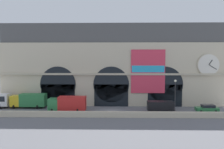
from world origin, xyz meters
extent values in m
plane|color=slate|center=(0.00, 0.00, 0.00)|extent=(200.00, 200.00, 0.00)
cube|color=beige|center=(0.00, -5.12, 0.54)|extent=(90.00, 0.70, 1.08)
cube|color=beige|center=(0.00, 7.06, 7.19)|extent=(50.66, 4.11, 14.38)
cube|color=#4C4C4C|center=(0.00, 7.36, 16.60)|extent=(50.66, 3.51, 4.43)
cube|color=black|center=(-12.06, 4.95, 2.49)|extent=(7.65, 0.20, 4.98)
cylinder|color=black|center=(-12.06, 4.95, 4.98)|extent=(8.05, 0.20, 8.05)
cube|color=black|center=(0.00, 4.95, 2.49)|extent=(7.65, 0.20, 4.98)
cylinder|color=black|center=(0.00, 4.95, 4.98)|extent=(8.05, 0.20, 8.05)
cube|color=black|center=(12.06, 4.95, 2.49)|extent=(7.65, 0.20, 4.98)
cylinder|color=black|center=(12.06, 4.95, 4.98)|extent=(8.05, 0.20, 8.05)
cylinder|color=beige|center=(21.59, 4.85, 9.41)|extent=(5.05, 0.25, 5.05)
cylinder|color=silver|center=(21.59, 4.73, 9.41)|extent=(4.68, 0.06, 4.68)
cube|color=black|center=(21.94, 4.67, 9.95)|extent=(0.84, 0.04, 1.16)
cube|color=black|center=(22.45, 4.65, 8.91)|extent=(1.78, 0.04, 1.11)
cube|color=#D8334C|center=(8.23, 4.83, 7.94)|extent=(7.57, 0.12, 9.71)
cube|color=#26A5D8|center=(8.23, 4.75, 8.48)|extent=(7.27, 0.04, 1.52)
cube|color=#B6AB91|center=(0.00, 4.85, 7.31)|extent=(50.66, 0.50, 0.44)
cylinder|color=black|center=(-23.89, 1.61, 0.50)|extent=(0.28, 1.00, 1.00)
cylinder|color=black|center=(-23.89, 3.86, 0.50)|extent=(0.28, 1.00, 1.00)
cube|color=gold|center=(-20.76, 2.84, 1.57)|extent=(2.00, 2.30, 2.30)
cube|color=#2D7A42|center=(-17.01, 2.84, 1.77)|extent=(5.50, 2.30, 2.70)
cylinder|color=black|center=(-20.86, 1.80, 0.42)|extent=(0.28, 0.84, 0.84)
cylinder|color=black|center=(-20.86, 3.87, 0.42)|extent=(0.28, 0.84, 0.84)
cylinder|color=black|center=(-15.76, 1.80, 0.42)|extent=(0.28, 0.84, 0.84)
cylinder|color=black|center=(-15.76, 3.87, 0.42)|extent=(0.28, 0.84, 0.84)
cube|color=#2D7A42|center=(-11.50, -0.73, 1.57)|extent=(2.00, 2.30, 2.30)
cube|color=red|center=(-7.75, -0.73, 1.77)|extent=(5.50, 2.30, 2.70)
cylinder|color=black|center=(-11.60, -1.77, 0.42)|extent=(0.28, 0.84, 0.84)
cylinder|color=black|center=(-11.60, 0.30, 0.42)|extent=(0.28, 0.84, 0.84)
cylinder|color=black|center=(-6.50, -1.77, 0.42)|extent=(0.28, 0.84, 0.84)
cylinder|color=black|center=(-6.50, 0.30, 0.42)|extent=(0.28, 0.84, 0.84)
cube|color=black|center=(10.07, -0.46, 1.27)|extent=(5.20, 2.00, 1.86)
cylinder|color=black|center=(8.30, -1.36, 0.34)|extent=(0.28, 0.68, 0.68)
cylinder|color=black|center=(8.30, 0.44, 0.34)|extent=(0.28, 0.68, 0.68)
cylinder|color=black|center=(11.83, -1.36, 0.34)|extent=(0.28, 0.68, 0.68)
cylinder|color=black|center=(11.83, 0.44, 0.34)|extent=(0.28, 0.68, 0.68)
cube|color=#2D7A42|center=(19.39, -0.57, 0.65)|extent=(4.40, 1.80, 0.70)
cube|color=black|center=(19.61, -0.57, 1.27)|extent=(2.46, 1.62, 0.55)
cylinder|color=black|center=(17.94, -1.38, 0.30)|extent=(0.28, 0.60, 0.60)
cylinder|color=black|center=(17.94, 0.24, 0.30)|extent=(0.28, 0.60, 0.60)
cylinder|color=black|center=(20.84, -1.38, 0.30)|extent=(0.28, 0.60, 0.60)
cylinder|color=black|center=(20.84, 0.24, 0.30)|extent=(0.28, 0.60, 0.60)
cylinder|color=black|center=(12.08, -4.32, 3.25)|extent=(0.16, 0.16, 6.50)
sphere|color=#F2EDCC|center=(12.08, -4.32, 6.68)|extent=(0.44, 0.44, 0.44)
camera|label=1|loc=(1.41, -47.76, 10.71)|focal=37.81mm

